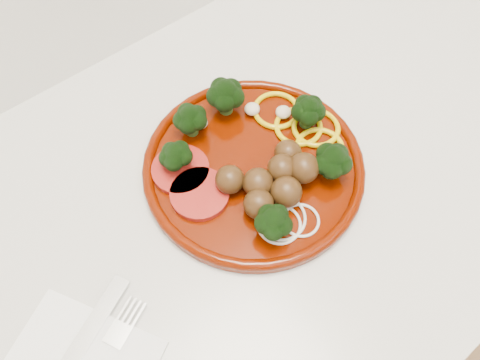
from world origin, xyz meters
TOP-DOWN VIEW (x-y plane):
  - counter at (0.00, 1.70)m, footprint 2.40×0.60m
  - plate at (-0.04, 1.71)m, footprint 0.28×0.28m

SIDE VIEW (x-z plane):
  - counter at x=0.00m, z-range 0.00..0.90m
  - plate at x=-0.04m, z-range 0.89..0.95m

